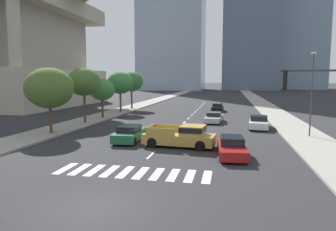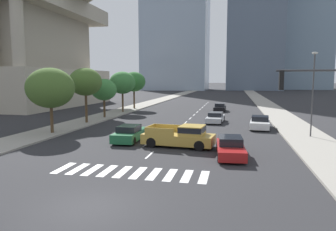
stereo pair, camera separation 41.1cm
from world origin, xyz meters
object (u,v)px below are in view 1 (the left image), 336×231
sedan_red_4 (232,147)px  street_tree_second (84,82)px  sedan_green_2 (130,134)px  street_tree_third (102,90)px  traffic_signal_near (329,102)px  sedan_white_3 (259,123)px  street_tree_fifth (131,82)px  sedan_silver_1 (214,118)px  sedan_black_0 (218,107)px  pickup_truck (182,136)px  street_tree_fourth (120,83)px  street_tree_nearest (49,88)px  street_lamp_east (312,88)px

sedan_red_4 → street_tree_second: 20.64m
sedan_green_2 → street_tree_third: bearing=30.0°
traffic_signal_near → street_tree_third: traffic_signal_near is taller
sedan_white_3 → street_tree_fifth: bearing=-126.0°
sedan_silver_1 → sedan_red_4: 16.22m
sedan_black_0 → street_tree_third: 19.08m
pickup_truck → street_tree_fourth: street_tree_fourth is taller
sedan_red_4 → street_tree_fifth: bearing=-155.1°
traffic_signal_near → street_tree_fifth: bearing=-59.2°
sedan_white_3 → street_tree_fifth: (-19.22, 16.98, 4.04)m
sedan_black_0 → street_tree_second: (-14.39, -17.19, 4.19)m
street_tree_nearest → street_tree_third: street_tree_nearest is taller
traffic_signal_near → sedan_silver_1: bearing=-73.9°
street_tree_fourth → street_tree_fifth: street_tree_fifth is taller
pickup_truck → sedan_black_0: pickup_truck is taller
pickup_truck → street_tree_second: bearing=148.6°
pickup_truck → sedan_white_3: size_ratio=1.22×
street_tree_second → sedan_green_2: bearing=-46.1°
pickup_truck → sedan_silver_1: size_ratio=1.16×
pickup_truck → street_tree_fifth: street_tree_fifth is taller
street_lamp_east → sedan_black_0: bearing=112.4°
sedan_black_0 → sedan_silver_1: bearing=1.8°
sedan_red_4 → sedan_white_3: bearing=162.7°
sedan_green_2 → traffic_signal_near: (12.50, -8.72, 3.43)m
traffic_signal_near → street_tree_second: 26.84m
sedan_white_3 → street_lamp_east: street_lamp_east is taller
pickup_truck → street_tree_third: (-12.72, 14.84, 2.92)m
sedan_white_3 → sedan_red_4: sedan_white_3 is taller
sedan_white_3 → sedan_green_2: bearing=-45.7°
street_tree_third → sedan_black_0: bearing=40.1°
street_tree_fifth → pickup_truck: bearing=-65.0°
street_lamp_east → street_tree_nearest: (-23.11, -2.92, -0.07)m
sedan_black_0 → street_tree_nearest: size_ratio=0.73×
sedan_red_4 → street_tree_fifth: (-16.35, 29.34, 4.05)m
sedan_black_0 → street_tree_nearest: street_tree_nearest is taller
sedan_white_3 → sedan_red_4: 12.69m
street_tree_third → street_tree_fifth: (0.00, 12.39, 0.91)m
sedan_black_0 → sedan_silver_1: sedan_black_0 is taller
sedan_silver_1 → street_tree_second: size_ratio=0.77×
sedan_red_4 → street_tree_nearest: size_ratio=0.79×
sedan_white_3 → street_tree_third: 20.01m
sedan_green_2 → street_tree_fourth: (-8.13, 20.37, 3.93)m
street_lamp_east → sedan_white_3: bearing=131.0°
traffic_signal_near → sedan_white_3: bearing=-85.5°
sedan_silver_1 → street_tree_nearest: size_ratio=0.80×
sedan_black_0 → street_tree_fourth: street_tree_fourth is taller
street_tree_second → street_tree_fifth: 17.46m
pickup_truck → traffic_signal_near: size_ratio=0.97×
pickup_truck → sedan_silver_1: (1.72, 13.99, -0.26)m
sedan_white_3 → street_tree_fourth: bearing=-115.3°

